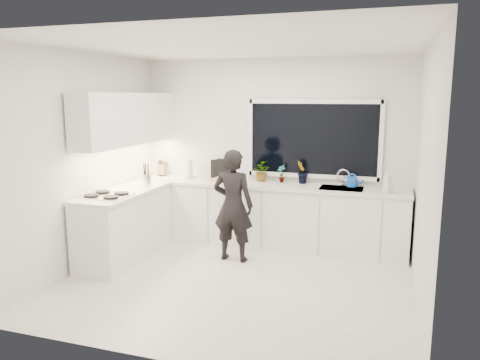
% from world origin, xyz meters
% --- Properties ---
extents(floor, '(4.00, 3.50, 0.02)m').
position_xyz_m(floor, '(0.00, 0.00, -0.01)').
color(floor, beige).
rests_on(floor, ground).
extents(wall_back, '(4.00, 0.02, 2.70)m').
position_xyz_m(wall_back, '(0.00, 1.76, 1.35)').
color(wall_back, white).
rests_on(wall_back, ground).
extents(wall_left, '(0.02, 3.50, 2.70)m').
position_xyz_m(wall_left, '(-2.01, 0.00, 1.35)').
color(wall_left, white).
rests_on(wall_left, ground).
extents(wall_right, '(0.02, 3.50, 2.70)m').
position_xyz_m(wall_right, '(2.01, 0.00, 1.35)').
color(wall_right, white).
rests_on(wall_right, ground).
extents(ceiling, '(4.00, 3.50, 0.02)m').
position_xyz_m(ceiling, '(0.00, 0.00, 2.71)').
color(ceiling, white).
rests_on(ceiling, wall_back).
extents(window, '(1.80, 0.02, 1.00)m').
position_xyz_m(window, '(0.60, 1.73, 1.55)').
color(window, black).
rests_on(window, wall_back).
extents(base_cabinets_back, '(3.92, 0.58, 0.88)m').
position_xyz_m(base_cabinets_back, '(0.00, 1.45, 0.44)').
color(base_cabinets_back, white).
rests_on(base_cabinets_back, floor).
extents(base_cabinets_left, '(0.58, 1.60, 0.88)m').
position_xyz_m(base_cabinets_left, '(-1.67, 0.35, 0.44)').
color(base_cabinets_left, white).
rests_on(base_cabinets_left, floor).
extents(countertop_back, '(3.94, 0.62, 0.04)m').
position_xyz_m(countertop_back, '(0.00, 1.44, 0.90)').
color(countertop_back, silver).
rests_on(countertop_back, base_cabinets_back).
extents(countertop_left, '(0.62, 1.60, 0.04)m').
position_xyz_m(countertop_left, '(-1.67, 0.35, 0.90)').
color(countertop_left, silver).
rests_on(countertop_left, base_cabinets_left).
extents(upper_cabinets, '(0.34, 2.10, 0.70)m').
position_xyz_m(upper_cabinets, '(-1.79, 0.70, 1.85)').
color(upper_cabinets, white).
rests_on(upper_cabinets, wall_left).
extents(sink, '(0.58, 0.42, 0.14)m').
position_xyz_m(sink, '(1.05, 1.45, 0.87)').
color(sink, silver).
rests_on(sink, countertop_back).
extents(faucet, '(0.03, 0.03, 0.22)m').
position_xyz_m(faucet, '(1.05, 1.65, 1.03)').
color(faucet, silver).
rests_on(faucet, countertop_back).
extents(stovetop, '(0.56, 0.48, 0.03)m').
position_xyz_m(stovetop, '(-1.69, -0.00, 0.94)').
color(stovetop, black).
rests_on(stovetop, countertop_left).
extents(person, '(0.55, 0.37, 1.49)m').
position_xyz_m(person, '(-0.26, 0.73, 0.74)').
color(person, black).
rests_on(person, floor).
extents(pizza_tray, '(0.49, 0.37, 0.03)m').
position_xyz_m(pizza_tray, '(-0.61, 1.42, 0.94)').
color(pizza_tray, '#B5B4B9').
rests_on(pizza_tray, countertop_back).
extents(pizza, '(0.44, 0.33, 0.01)m').
position_xyz_m(pizza, '(-0.61, 1.42, 0.95)').
color(pizza, '#C43D1A').
rests_on(pizza, pizza_tray).
extents(watering_can, '(0.14, 0.14, 0.13)m').
position_xyz_m(watering_can, '(1.17, 1.61, 0.98)').
color(watering_can, blue).
rests_on(watering_can, countertop_back).
extents(paper_towel_roll, '(0.14, 0.14, 0.26)m').
position_xyz_m(paper_towel_roll, '(-1.26, 1.55, 1.05)').
color(paper_towel_roll, silver).
rests_on(paper_towel_roll, countertop_back).
extents(knife_block, '(0.14, 0.11, 0.22)m').
position_xyz_m(knife_block, '(-1.73, 1.59, 1.03)').
color(knife_block, olive).
rests_on(knife_block, countertop_back).
extents(utensil_crock, '(0.15, 0.15, 0.16)m').
position_xyz_m(utensil_crock, '(-1.57, 0.80, 1.00)').
color(utensil_crock, '#AFAEB3').
rests_on(utensil_crock, countertop_left).
extents(picture_frame_large, '(0.21, 0.10, 0.28)m').
position_xyz_m(picture_frame_large, '(-0.84, 1.69, 1.06)').
color(picture_frame_large, black).
rests_on(picture_frame_large, countertop_back).
extents(picture_frame_small, '(0.24, 0.10, 0.30)m').
position_xyz_m(picture_frame_small, '(-0.73, 1.69, 1.07)').
color(picture_frame_small, black).
rests_on(picture_frame_small, countertop_back).
extents(herb_plants, '(0.87, 0.35, 0.33)m').
position_xyz_m(herb_plants, '(0.08, 1.61, 1.07)').
color(herb_plants, '#26662D').
rests_on(herb_plants, countertop_back).
extents(soap_bottles, '(0.16, 0.16, 0.30)m').
position_xyz_m(soap_bottles, '(1.65, 1.30, 1.06)').
color(soap_bottles, '#D8BF66').
rests_on(soap_bottles, countertop_back).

